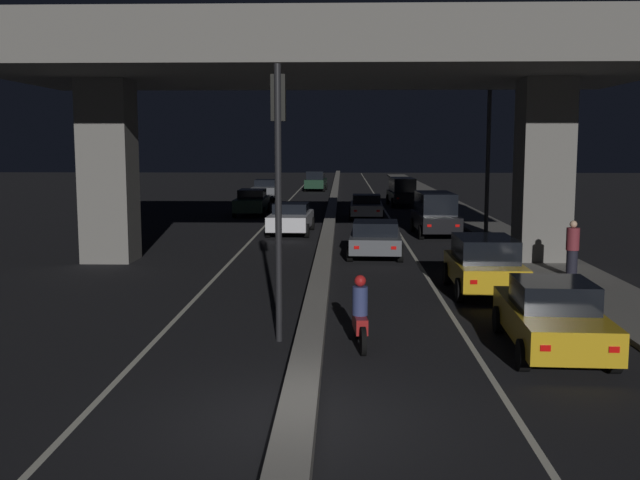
{
  "coord_description": "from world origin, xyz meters",
  "views": [
    {
      "loc": [
        0.65,
        -10.82,
        4.16
      ],
      "look_at": [
        -0.1,
        14.11,
        0.96
      ],
      "focal_mm": 42.0,
      "sensor_mm": 36.0,
      "label": 1
    }
  ],
  "objects_px": {
    "car_black_fourth": "(435,213)",
    "car_dark_green_second_oncoming": "(252,202)",
    "car_taxi_yellow_second": "(484,264)",
    "car_black_sixth": "(402,191)",
    "motorcycle_red_filtering_near": "(360,317)",
    "car_taxi_yellow_lead": "(552,316)",
    "pedestrian_on_sidewalk": "(572,249)",
    "car_white_lead_oncoming": "(291,218)",
    "traffic_light_left_of_median": "(278,156)",
    "car_silver_fifth": "(366,206)",
    "car_dark_green_fourth_oncoming": "(316,181)",
    "street_lamp": "(480,128)",
    "car_grey_third": "(375,238)",
    "car_grey_third_oncoming": "(265,190)"
  },
  "relations": [
    {
      "from": "car_black_fourth",
      "to": "car_silver_fifth",
      "type": "relative_size",
      "value": 1.13
    },
    {
      "from": "car_black_fourth",
      "to": "car_dark_green_second_oncoming",
      "type": "distance_m",
      "value": 13.65
    },
    {
      "from": "car_dark_green_fourth_oncoming",
      "to": "motorcycle_red_filtering_near",
      "type": "height_order",
      "value": "car_dark_green_fourth_oncoming"
    },
    {
      "from": "traffic_light_left_of_median",
      "to": "car_dark_green_second_oncoming",
      "type": "relative_size",
      "value": 1.21
    },
    {
      "from": "car_grey_third",
      "to": "car_dark_green_second_oncoming",
      "type": "bearing_deg",
      "value": 24.66
    },
    {
      "from": "car_black_fourth",
      "to": "car_grey_third_oncoming",
      "type": "bearing_deg",
      "value": 23.5
    },
    {
      "from": "car_silver_fifth",
      "to": "car_dark_green_second_oncoming",
      "type": "distance_m",
      "value": 6.98
    },
    {
      "from": "car_black_fourth",
      "to": "motorcycle_red_filtering_near",
      "type": "height_order",
      "value": "car_black_fourth"
    },
    {
      "from": "car_taxi_yellow_lead",
      "to": "pedestrian_on_sidewalk",
      "type": "bearing_deg",
      "value": -16.72
    },
    {
      "from": "car_silver_fifth",
      "to": "motorcycle_red_filtering_near",
      "type": "xyz_separation_m",
      "value": [
        -0.98,
        -26.95,
        -0.05
      ]
    },
    {
      "from": "car_white_lead_oncoming",
      "to": "car_dark_green_fourth_oncoming",
      "type": "xyz_separation_m",
      "value": [
        -0.01,
        32.66,
        0.18
      ]
    },
    {
      "from": "car_grey_third",
      "to": "car_dark_green_second_oncoming",
      "type": "xyz_separation_m",
      "value": [
        -6.58,
        16.4,
        0.08
      ]
    },
    {
      "from": "car_taxi_yellow_lead",
      "to": "motorcycle_red_filtering_near",
      "type": "height_order",
      "value": "motorcycle_red_filtering_near"
    },
    {
      "from": "car_dark_green_fourth_oncoming",
      "to": "car_grey_third_oncoming",
      "type": "bearing_deg",
      "value": -13.3
    },
    {
      "from": "street_lamp",
      "to": "car_taxi_yellow_second",
      "type": "xyz_separation_m",
      "value": [
        -1.92,
        -11.79,
        -4.03
      ]
    },
    {
      "from": "street_lamp",
      "to": "car_silver_fifth",
      "type": "relative_size",
      "value": 2.01
    },
    {
      "from": "car_taxi_yellow_lead",
      "to": "car_dark_green_second_oncoming",
      "type": "distance_m",
      "value": 30.66
    },
    {
      "from": "traffic_light_left_of_median",
      "to": "car_black_fourth",
      "type": "relative_size",
      "value": 1.26
    },
    {
      "from": "street_lamp",
      "to": "car_taxi_yellow_lead",
      "type": "bearing_deg",
      "value": -95.43
    },
    {
      "from": "motorcycle_red_filtering_near",
      "to": "car_grey_third_oncoming",
      "type": "bearing_deg",
      "value": 4.22
    },
    {
      "from": "pedestrian_on_sidewalk",
      "to": "car_grey_third_oncoming",
      "type": "bearing_deg",
      "value": 111.32
    },
    {
      "from": "car_taxi_yellow_second",
      "to": "car_white_lead_oncoming",
      "type": "height_order",
      "value": "car_taxi_yellow_second"
    },
    {
      "from": "street_lamp",
      "to": "car_silver_fifth",
      "type": "height_order",
      "value": "street_lamp"
    },
    {
      "from": "car_taxi_yellow_lead",
      "to": "car_silver_fifth",
      "type": "height_order",
      "value": "car_taxi_yellow_lead"
    },
    {
      "from": "car_taxi_yellow_lead",
      "to": "car_taxi_yellow_second",
      "type": "bearing_deg",
      "value": 4.85
    },
    {
      "from": "traffic_light_left_of_median",
      "to": "car_taxi_yellow_second",
      "type": "bearing_deg",
      "value": 44.7
    },
    {
      "from": "street_lamp",
      "to": "motorcycle_red_filtering_near",
      "type": "distance_m",
      "value": 18.9
    },
    {
      "from": "car_black_sixth",
      "to": "car_white_lead_oncoming",
      "type": "relative_size",
      "value": 1.01
    },
    {
      "from": "car_silver_fifth",
      "to": "car_dark_green_fourth_oncoming",
      "type": "relative_size",
      "value": 0.87
    },
    {
      "from": "car_taxi_yellow_second",
      "to": "car_grey_third_oncoming",
      "type": "distance_m",
      "value": 36.1
    },
    {
      "from": "car_grey_third",
      "to": "motorcycle_red_filtering_near",
      "type": "distance_m",
      "value": 12.53
    },
    {
      "from": "traffic_light_left_of_median",
      "to": "car_white_lead_oncoming",
      "type": "bearing_deg",
      "value": 93.19
    },
    {
      "from": "car_grey_third",
      "to": "car_grey_third_oncoming",
      "type": "xyz_separation_m",
      "value": [
        -6.98,
        28.05,
        0.09
      ]
    },
    {
      "from": "street_lamp",
      "to": "car_black_sixth",
      "type": "distance_m",
      "value": 18.71
    },
    {
      "from": "car_taxi_yellow_second",
      "to": "car_black_sixth",
      "type": "relative_size",
      "value": 0.81
    },
    {
      "from": "street_lamp",
      "to": "car_dark_green_fourth_oncoming",
      "type": "distance_m",
      "value": 35.97
    },
    {
      "from": "car_taxi_yellow_second",
      "to": "motorcycle_red_filtering_near",
      "type": "bearing_deg",
      "value": 148.35
    },
    {
      "from": "street_lamp",
      "to": "car_white_lead_oncoming",
      "type": "distance_m",
      "value": 9.51
    },
    {
      "from": "car_black_fourth",
      "to": "car_dark_green_fourth_oncoming",
      "type": "height_order",
      "value": "car_black_fourth"
    },
    {
      "from": "car_black_fourth",
      "to": "motorcycle_red_filtering_near",
      "type": "relative_size",
      "value": 2.43
    },
    {
      "from": "street_lamp",
      "to": "car_grey_third_oncoming",
      "type": "xyz_separation_m",
      "value": [
        -11.65,
        22.98,
        -4.07
      ]
    },
    {
      "from": "street_lamp",
      "to": "car_black_fourth",
      "type": "distance_m",
      "value": 4.48
    },
    {
      "from": "street_lamp",
      "to": "car_dark_green_fourth_oncoming",
      "type": "xyz_separation_m",
      "value": [
        -8.31,
        34.77,
        -3.95
      ]
    },
    {
      "from": "street_lamp",
      "to": "car_taxi_yellow_lead",
      "type": "height_order",
      "value": "street_lamp"
    },
    {
      "from": "car_grey_third_oncoming",
      "to": "motorcycle_red_filtering_near",
      "type": "bearing_deg",
      "value": 7.99
    },
    {
      "from": "car_taxi_yellow_lead",
      "to": "car_white_lead_oncoming",
      "type": "bearing_deg",
      "value": 21.07
    },
    {
      "from": "car_taxi_yellow_lead",
      "to": "motorcycle_red_filtering_near",
      "type": "bearing_deg",
      "value": 89.33
    },
    {
      "from": "car_taxi_yellow_lead",
      "to": "car_taxi_yellow_second",
      "type": "xyz_separation_m",
      "value": [
        -0.23,
        6.01,
        0.1
      ]
    },
    {
      "from": "car_black_sixth",
      "to": "motorcycle_red_filtering_near",
      "type": "xyz_separation_m",
      "value": [
        -3.68,
        -35.79,
        -0.38
      ]
    },
    {
      "from": "car_grey_third",
      "to": "car_dark_green_second_oncoming",
      "type": "relative_size",
      "value": 0.85
    }
  ]
}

